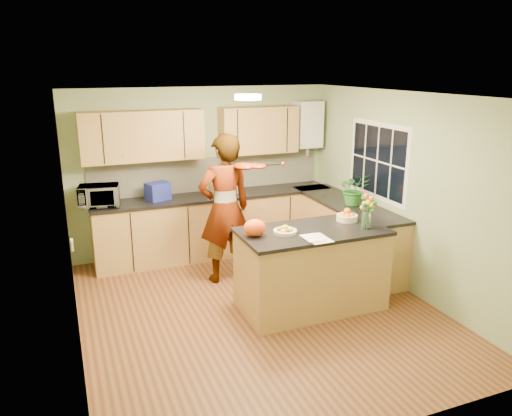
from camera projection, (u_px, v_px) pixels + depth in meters
name	position (u px, v px, depth m)	size (l,w,h in m)	color
floor	(258.00, 310.00, 5.93)	(4.50, 4.50, 0.00)	#5B2C1A
ceiling	(258.00, 95.00, 5.24)	(4.00, 4.50, 0.02)	silver
wall_back	(203.00, 171.00, 7.59)	(4.00, 0.02, 2.50)	gray
wall_front	(375.00, 290.00, 3.58)	(4.00, 0.02, 2.50)	gray
wall_left	(69.00, 230.00, 4.87)	(0.02, 4.50, 2.50)	gray
wall_right	(404.00, 193.00, 6.30)	(0.02, 4.50, 2.50)	gray
back_counter	(216.00, 224.00, 7.58)	(3.64, 0.62, 0.94)	#B18746
right_counter	(345.00, 233.00, 7.17)	(0.62, 2.24, 0.94)	#B18746
splashback	(209.00, 174.00, 7.63)	(3.60, 0.02, 0.52)	beige
upper_cabinets	(193.00, 133.00, 7.21)	(3.20, 0.34, 0.70)	#B18746
boiler	(308.00, 124.00, 7.88)	(0.40, 0.30, 0.86)	white
window_right	(378.00, 161.00, 6.75)	(0.01, 1.30, 1.05)	white
light_switch	(72.00, 245.00, 4.33)	(0.02, 0.09, 0.09)	white
ceiling_lamp	(248.00, 97.00, 5.52)	(0.30, 0.30, 0.07)	#FFEABF
peninsula_island	(311.00, 269.00, 5.88)	(1.70, 0.87, 0.98)	#B18746
fruit_dish	(285.00, 230.00, 5.61)	(0.27, 0.27, 0.09)	beige
orange_bowl	(347.00, 216.00, 6.06)	(0.26, 0.26, 0.15)	beige
flower_vase	(367.00, 203.00, 5.71)	(0.25, 0.25, 0.46)	silver
orange_bag	(255.00, 228.00, 5.51)	(0.25, 0.21, 0.19)	#F74B14
papers	(317.00, 238.00, 5.44)	(0.24, 0.33, 0.01)	white
violinist	(225.00, 209.00, 6.52)	(0.72, 0.48, 1.98)	#EDB691
violin	(245.00, 166.00, 6.23)	(0.66, 0.26, 0.13)	#4D1404
microwave	(99.00, 196.00, 6.79)	(0.53, 0.36, 0.29)	white
blue_box	(158.00, 191.00, 7.13)	(0.31, 0.23, 0.25)	#212A97
kettle	(209.00, 188.00, 7.35)	(0.15, 0.15, 0.28)	silver
jar_cream	(225.00, 188.00, 7.53)	(0.10, 0.10, 0.15)	beige
jar_white	(241.00, 188.00, 7.50)	(0.11, 0.11, 0.17)	white
potted_plant	(354.00, 189.00, 6.83)	(0.41, 0.35, 0.45)	#2B7627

